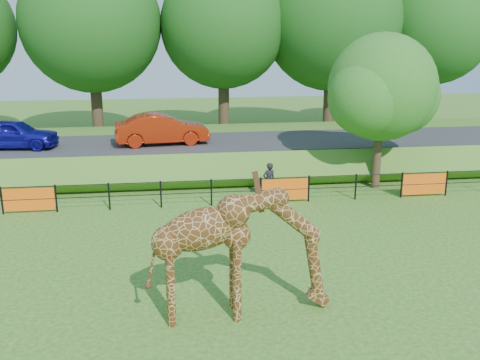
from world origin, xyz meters
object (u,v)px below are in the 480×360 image
at_px(car_red, 162,129).
at_px(giraffe, 241,254).
at_px(visitor, 269,181).
at_px(tree_east, 384,91).
at_px(car_blue, 13,134).

bearing_deg(car_red, giraffe, -179.49).
distance_m(car_red, visitor, 6.84).
relative_size(visitor, tree_east, 0.23).
relative_size(giraffe, visitor, 2.91).
bearing_deg(visitor, giraffe, 57.06).
distance_m(giraffe, car_blue, 16.83).
bearing_deg(car_red, car_blue, 83.23).
xyz_separation_m(giraffe, tree_east, (7.60, 10.31, 2.67)).
bearing_deg(car_red, tree_east, -120.09).
relative_size(car_blue, car_red, 0.90).
xyz_separation_m(giraffe, car_red, (-1.93, 14.34, 0.56)).
distance_m(car_blue, visitor, 12.46).
height_order(car_red, tree_east, tree_east).
relative_size(giraffe, car_blue, 1.10).
bearing_deg(car_blue, giraffe, -141.28).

